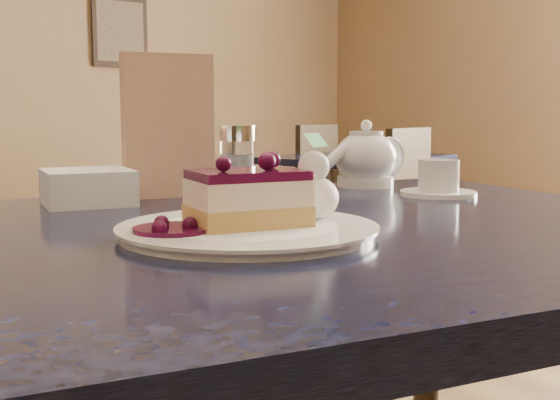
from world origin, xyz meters
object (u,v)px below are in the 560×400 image
bg_table_far_right (356,268)px  main_table (232,296)px  cheesecake_slice (248,198)px  dessert_plate (248,231)px  tea_set (379,163)px

bg_table_far_right → main_table: bearing=-150.5°
main_table → bg_table_far_right: bearing=55.6°
bg_table_far_right → cheesecake_slice: bearing=-149.9°
dessert_plate → cheesecake_slice: bearing=180.0°
tea_set → dessert_plate: bearing=-146.8°
cheesecake_slice → tea_set: tea_set is taller
tea_set → bg_table_far_right: tea_set is taller
main_table → cheesecake_slice: (-0.01, -0.05, 0.13)m
main_table → tea_set: bearing=36.6°
dessert_plate → tea_set: size_ratio=0.97×
cheesecake_slice → bg_table_far_right: (2.14, 2.40, -0.80)m
dessert_plate → main_table: bearing=82.1°
dessert_plate → bg_table_far_right: bearing=48.3°
main_table → dessert_plate: (-0.01, -0.05, 0.09)m
main_table → cheesecake_slice: 0.14m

